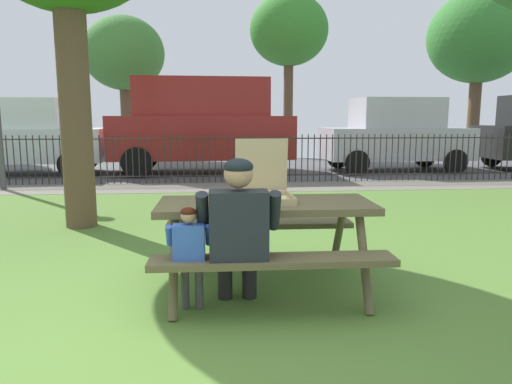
{
  "coord_description": "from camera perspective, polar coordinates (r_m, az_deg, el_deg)",
  "views": [
    {
      "loc": [
        0.41,
        -2.7,
        1.48
      ],
      "look_at": [
        0.78,
        1.86,
        0.75
      ],
      "focal_mm": 33.22,
      "sensor_mm": 36.0,
      "label": 1
    }
  ],
  "objects": [
    {
      "name": "pizza_box_open",
      "position": [
        4.05,
        0.97,
        0.38
      ],
      "size": [
        0.48,
        0.52,
        0.52
      ],
      "color": "tan",
      "rests_on": "picnic_table_foreground"
    },
    {
      "name": "parked_car_center",
      "position": [
        12.67,
        -6.55,
        8.2
      ],
      "size": [
        4.8,
        2.27,
        2.46
      ],
      "color": "maroon",
      "rests_on": "ground"
    },
    {
      "name": "parked_car_left",
      "position": [
        13.68,
        -26.95,
        6.09
      ],
      "size": [
        4.49,
        2.11,
        1.94
      ],
      "color": "white",
      "rests_on": "ground"
    },
    {
      "name": "far_tree_midright",
      "position": [
        20.08,
        25.27,
        16.43
      ],
      "size": [
        3.71,
        3.71,
        6.06
      ],
      "color": "brown",
      "rests_on": "ground"
    },
    {
      "name": "far_tree_midleft",
      "position": [
        17.8,
        -15.64,
        15.66
      ],
      "size": [
        2.82,
        2.82,
        4.94
      ],
      "color": "brown",
      "rests_on": "ground"
    },
    {
      "name": "pizza_slice_on_table",
      "position": [
        4.07,
        -4.92,
        -0.91
      ],
      "size": [
        0.25,
        0.2,
        0.02
      ],
      "color": "#F9D75B",
      "rests_on": "picnic_table_foreground"
    },
    {
      "name": "iron_fence_streetside",
      "position": [
        10.71,
        -6.81,
        4.02
      ],
      "size": [
        18.02,
        0.03,
        1.09
      ],
      "color": "#2D2823",
      "rests_on": "ground"
    },
    {
      "name": "cobblestone_walkway",
      "position": [
        10.08,
        -6.9,
        0.52
      ],
      "size": [
        28.0,
        1.4,
        0.01
      ],
      "primitive_type": "cube",
      "color": "slate"
    },
    {
      "name": "street_asphalt",
      "position": [
        13.85,
        -6.3,
        2.83
      ],
      "size": [
        28.0,
        6.2,
        0.01
      ],
      "primitive_type": "cube",
      "color": "#515154"
    },
    {
      "name": "parked_car_right",
      "position": [
        13.56,
        16.4,
        6.7
      ],
      "size": [
        3.95,
        1.94,
        1.98
      ],
      "color": "#B7B5C0",
      "rests_on": "ground"
    },
    {
      "name": "child_at_table",
      "position": [
        3.52,
        -7.97,
        -6.97
      ],
      "size": [
        0.33,
        0.32,
        0.85
      ],
      "color": "#464646",
      "rests_on": "ground"
    },
    {
      "name": "far_tree_center",
      "position": [
        17.82,
        3.98,
        18.72
      ],
      "size": [
        2.79,
        2.79,
        5.79
      ],
      "color": "brown",
      "rests_on": "ground"
    },
    {
      "name": "adult_at_table",
      "position": [
        3.5,
        -2.14,
        -4.51
      ],
      "size": [
        0.61,
        0.59,
        1.19
      ],
      "color": "black",
      "rests_on": "ground"
    },
    {
      "name": "picnic_table_foreground",
      "position": [
        4.02,
        1.15,
        -3.61
      ],
      "size": [
        1.81,
        1.49,
        0.79
      ],
      "color": "brown",
      "rests_on": "ground"
    },
    {
      "name": "ground",
      "position": [
        4.93,
        -9.26,
        -8.65
      ],
      "size": [
        28.0,
        11.96,
        0.02
      ],
      "primitive_type": "cube",
      "color": "#527A30"
    }
  ]
}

